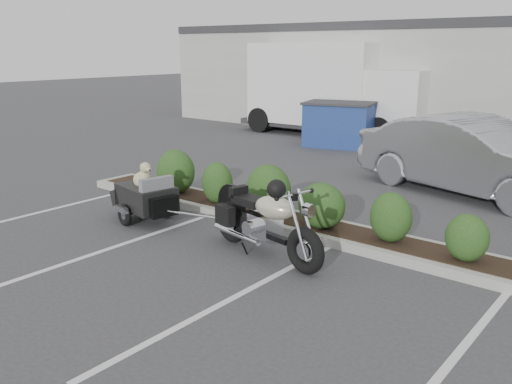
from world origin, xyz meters
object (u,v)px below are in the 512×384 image
Objects in this scene: dumpster at (339,124)px; pet_trailer at (146,196)px; motorcycle at (264,222)px; delivery_truck at (337,91)px; sedan at (473,156)px.

pet_trailer is at bearing -97.55° from dumpster.
pet_trailer is 9.17m from dumpster.
dumpster is (-1.29, 9.08, 0.24)m from pet_trailer.
pet_trailer is (-2.78, 0.03, -0.07)m from motorcycle.
dumpster is at bearing -60.05° from delivery_truck.
motorcycle is at bearing -67.08° from delivery_truck.
pet_trailer is 0.38× the size of sedan.
dumpster is 0.34× the size of delivery_truck.
motorcycle reaches higher than pet_trailer.
motorcycle is 0.33× the size of delivery_truck.
sedan is at bearing -48.17° from dumpster.
motorcycle is 0.96× the size of dumpster.
dumpster is (-4.07, 9.11, 0.17)m from motorcycle.
sedan is at bearing 88.68° from motorcycle.
sedan reaches higher than motorcycle.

